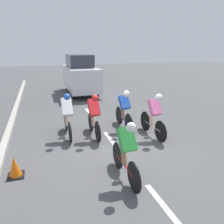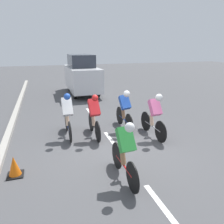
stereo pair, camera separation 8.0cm
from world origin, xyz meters
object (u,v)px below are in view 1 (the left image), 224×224
at_px(cyclist_green, 126,150).
at_px(traffic_cone, 15,167).
at_px(support_car, 80,75).
at_px(cyclist_red, 94,115).
at_px(cyclist_pink, 154,114).
at_px(cyclist_white, 67,114).
at_px(cyclist_blue, 124,109).

xyz_separation_m(cyclist_green, traffic_cone, (2.38, -0.95, -0.53)).
bearing_deg(cyclist_green, traffic_cone, -21.88).
xyz_separation_m(cyclist_green, support_car, (-0.81, -9.62, 0.42)).
xyz_separation_m(cyclist_red, cyclist_pink, (-1.87, 0.59, 0.02)).
bearing_deg(support_car, cyclist_white, 75.78).
xyz_separation_m(cyclist_blue, traffic_cone, (3.50, 2.02, -0.54)).
bearing_deg(cyclist_pink, cyclist_blue, -55.40).
bearing_deg(cyclist_white, cyclist_red, 160.82).
bearing_deg(traffic_cone, cyclist_blue, -150.06).
bearing_deg(cyclist_pink, cyclist_green, 48.25).
height_order(cyclist_blue, support_car, support_car).
height_order(cyclist_red, cyclist_green, cyclist_red).
bearing_deg(cyclist_red, cyclist_white, -19.18).
distance_m(cyclist_blue, cyclist_pink, 1.17).
bearing_deg(cyclist_green, support_car, -94.82).
bearing_deg(traffic_cone, cyclist_white, -127.53).
relative_size(cyclist_red, cyclist_blue, 1.00).
height_order(cyclist_red, traffic_cone, cyclist_red).
height_order(cyclist_red, support_car, support_car).
xyz_separation_m(cyclist_white, traffic_cone, (1.48, 1.93, -0.56)).
bearing_deg(cyclist_pink, traffic_cone, 14.19).
bearing_deg(cyclist_red, support_car, -97.20).
xyz_separation_m(cyclist_pink, traffic_cone, (4.17, 1.05, -0.56)).
xyz_separation_m(cyclist_white, support_car, (-1.71, -6.74, 0.39)).
bearing_deg(cyclist_blue, support_car, -87.28).
bearing_deg(cyclist_red, cyclist_blue, -162.60).
height_order(cyclist_white, cyclist_blue, cyclist_white).
height_order(cyclist_blue, cyclist_green, cyclist_blue).
bearing_deg(traffic_cone, cyclist_pink, -165.81).
bearing_deg(cyclist_blue, cyclist_green, 69.23).
height_order(cyclist_green, support_car, support_car).
distance_m(cyclist_red, cyclist_blue, 1.26).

